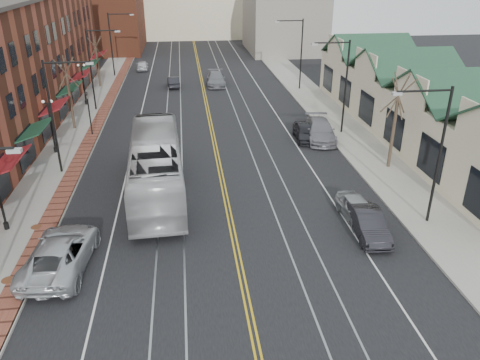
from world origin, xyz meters
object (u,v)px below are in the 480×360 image
object	(u,v)px
transit_bus	(156,165)
parked_car_d	(305,132)
parked_suv	(60,253)
parked_car_a	(358,209)
parked_car_c	(320,130)
parked_car_b	(368,224)

from	to	relation	value
transit_bus	parked_car_d	bearing A→B (deg)	-147.32
parked_suv	parked_car_a	size ratio (longest dim) A/B	1.51
transit_bus	parked_car_c	world-z (taller)	transit_bus
transit_bus	parked_car_c	size ratio (longest dim) A/B	2.38
parked_suv	parked_car_b	distance (m)	16.41
parked_car_a	transit_bus	bearing A→B (deg)	152.96
parked_suv	parked_car_c	world-z (taller)	parked_suv
parked_suv	parked_car_d	size ratio (longest dim) A/B	1.46
parked_suv	parked_car_d	distance (m)	23.71
transit_bus	parked_suv	size ratio (longest dim) A/B	2.21
parked_suv	parked_car_a	distance (m)	16.62
parked_car_b	parked_car_d	size ratio (longest dim) A/B	1.03
transit_bus	parked_car_c	xyz separation A→B (m)	(13.52, 8.53, -1.06)
parked_car_a	parked_suv	bearing A→B (deg)	-173.15
transit_bus	parked_car_b	xyz separation A→B (m)	(11.91, -7.03, -1.17)
parked_car_b	parked_car_c	world-z (taller)	parked_car_c
parked_car_b	parked_car_d	distance (m)	15.70
parked_car_c	transit_bus	bearing A→B (deg)	-140.39
parked_car_b	parked_suv	bearing A→B (deg)	-172.45
transit_bus	parked_car_d	world-z (taller)	transit_bus
parked_car_a	parked_car_c	world-z (taller)	parked_car_c
parked_suv	parked_car_c	distance (m)	24.53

